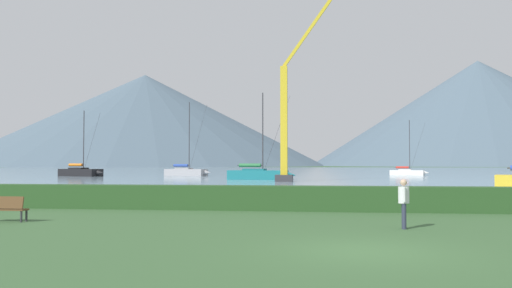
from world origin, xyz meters
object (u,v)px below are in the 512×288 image
sailboat_slip_2 (81,172)px  park_bench_near_path (6,208)px  sailboat_slip_1 (186,172)px  sailboat_slip_4 (259,174)px  person_standing_walker (404,200)px  sailboat_slip_0 (407,172)px  dock_crane (286,126)px

sailboat_slip_2 → park_bench_near_path: size_ratio=6.99×
park_bench_near_path → sailboat_slip_2: bearing=114.5°
sailboat_slip_1 → sailboat_slip_4: bearing=-37.4°
sailboat_slip_1 → person_standing_walker: size_ratio=7.69×
sailboat_slip_2 → park_bench_near_path: sailboat_slip_2 is taller
sailboat_slip_1 → sailboat_slip_2: (-16.41, -5.68, 0.02)m
sailboat_slip_4 → person_standing_walker: (11.19, -50.74, 0.23)m
person_standing_walker → sailboat_slip_0: bearing=85.2°
sailboat_slip_1 → person_standing_walker: 74.98m
sailboat_slip_4 → park_bench_near_path: sailboat_slip_4 is taller
sailboat_slip_2 → person_standing_walker: 77.36m
sailboat_slip_2 → person_standing_walker: bearing=-36.2°
park_bench_near_path → dock_crane: bearing=81.2°
sailboat_slip_2 → sailboat_slip_4: bearing=-3.4°
sailboat_slip_0 → park_bench_near_path: bearing=-92.5°
sailboat_slip_2 → park_bench_near_path: (28.19, -64.33, -0.21)m
sailboat_slip_2 → sailboat_slip_4: (31.39, -13.85, 0.01)m
sailboat_slip_2 → person_standing_walker: (42.57, -64.59, 0.24)m
sailboat_slip_4 → sailboat_slip_1: bearing=134.4°
sailboat_slip_2 → sailboat_slip_4: size_ratio=0.95×
person_standing_walker → dock_crane: 44.57m
sailboat_slip_1 → sailboat_slip_2: bearing=-145.9°
sailboat_slip_0 → park_bench_near_path: sailboat_slip_0 is taller
sailboat_slip_2 → person_standing_walker: size_ratio=6.59×
dock_crane → park_bench_near_path: bearing=-99.6°
sailboat_slip_2 → dock_crane: dock_crane is taller
sailboat_slip_0 → sailboat_slip_4: 36.08m
sailboat_slip_1 → sailboat_slip_4: sailboat_slip_1 is taller
dock_crane → person_standing_walker: bearing=-80.9°
sailboat_slip_1 → dock_crane: 33.28m
sailboat_slip_1 → sailboat_slip_4: size_ratio=1.11×
sailboat_slip_2 → park_bench_near_path: 70.23m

